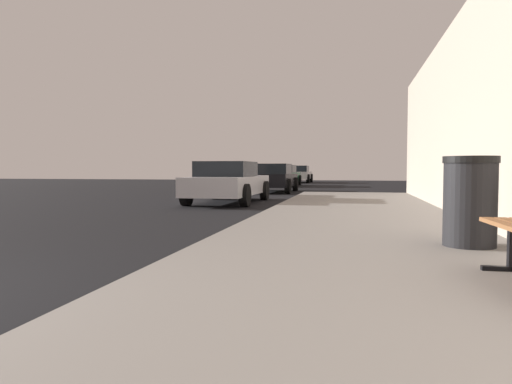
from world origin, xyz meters
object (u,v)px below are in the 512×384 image
(car_silver, at_px, (228,182))
(car_black, at_px, (272,178))
(car_green, at_px, (282,175))
(car_white, at_px, (298,174))
(trash_bin, at_px, (470,201))

(car_silver, relative_size, car_black, 1.11)
(car_black, xyz_separation_m, car_green, (-0.67, 7.23, 0.00))
(car_white, bearing_deg, car_green, -91.05)
(car_silver, relative_size, car_green, 1.02)
(car_green, distance_m, car_white, 7.12)
(car_silver, relative_size, car_white, 1.09)
(car_silver, distance_m, car_black, 6.76)
(car_white, bearing_deg, car_black, -87.84)
(trash_bin, relative_size, car_silver, 0.23)
(car_silver, height_order, car_black, same)
(trash_bin, height_order, car_green, car_green)
(car_green, bearing_deg, car_white, 88.95)
(trash_bin, bearing_deg, car_white, 100.52)
(trash_bin, xyz_separation_m, car_silver, (-5.11, 8.11, -0.03))
(trash_bin, height_order, car_silver, car_silver)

